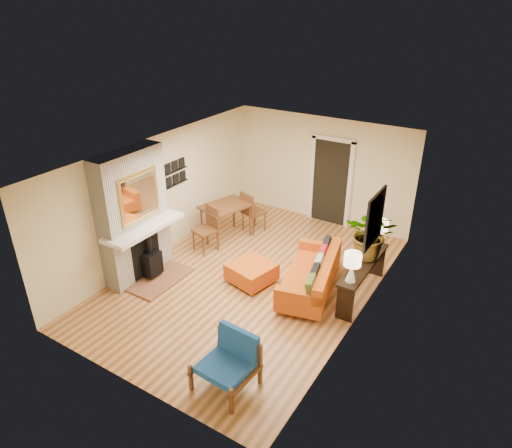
% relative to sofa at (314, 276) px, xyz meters
% --- Properties ---
extents(room_shell, '(6.50, 6.50, 6.50)m').
position_rel_sofa_xyz_m(room_shell, '(-0.63, 2.35, 0.90)').
color(room_shell, '#D88B53').
rests_on(room_shell, ground).
extents(fireplace, '(1.09, 1.68, 2.60)m').
position_rel_sofa_xyz_m(fireplace, '(-3.24, -1.29, 0.90)').
color(fireplace, white).
rests_on(fireplace, ground).
extents(sofa, '(1.28, 2.12, 0.78)m').
position_rel_sofa_xyz_m(sofa, '(0.00, 0.00, 0.00)').
color(sofa, silver).
rests_on(sofa, ground).
extents(ottoman, '(0.94, 0.94, 0.40)m').
position_rel_sofa_xyz_m(ottoman, '(-1.17, -0.36, -0.11)').
color(ottoman, silver).
rests_on(ottoman, ground).
extents(blue_chair, '(0.84, 0.82, 0.83)m').
position_rel_sofa_xyz_m(blue_chair, '(-0.03, -2.73, 0.10)').
color(blue_chair, brown).
rests_on(blue_chair, ground).
extents(dining_table, '(1.18, 1.94, 1.02)m').
position_rel_sofa_xyz_m(dining_table, '(-2.58, 0.86, 0.32)').
color(dining_table, brown).
rests_on(dining_table, ground).
extents(console_table, '(0.34, 1.85, 0.72)m').
position_rel_sofa_xyz_m(console_table, '(0.84, 0.34, 0.23)').
color(console_table, black).
rests_on(console_table, ground).
extents(lamp_near, '(0.30, 0.30, 0.54)m').
position_rel_sofa_xyz_m(lamp_near, '(0.84, -0.35, 0.72)').
color(lamp_near, white).
rests_on(lamp_near, console_table).
extents(lamp_far, '(0.30, 0.30, 0.54)m').
position_rel_sofa_xyz_m(lamp_far, '(0.84, 1.10, 0.72)').
color(lamp_far, white).
rests_on(lamp_far, console_table).
extents(houseplant, '(1.01, 0.92, 1.00)m').
position_rel_sofa_xyz_m(houseplant, '(0.83, 0.57, 0.88)').
color(houseplant, '#1E5919').
rests_on(houseplant, console_table).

